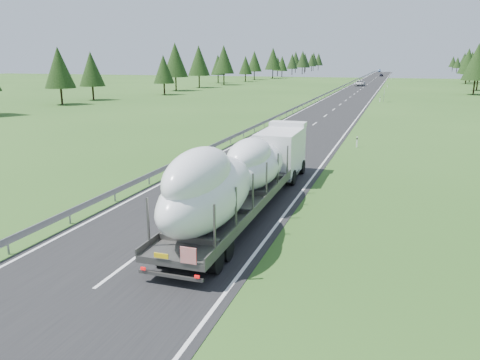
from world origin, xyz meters
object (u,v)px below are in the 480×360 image
(highway_sign, at_px, (384,92))
(boat_truck, at_px, (243,172))
(distant_car_blue, at_px, (379,71))
(distant_van, at_px, (360,83))
(distant_car_dark, at_px, (381,75))

(highway_sign, xyz_separation_m, boat_truck, (-4.70, -72.00, 0.55))
(boat_truck, xyz_separation_m, distant_car_blue, (-5.44, 288.92, -1.57))
(distant_van, height_order, distant_car_dark, distant_van)
(distant_van, bearing_deg, distant_car_dark, 89.85)
(distant_car_blue, bearing_deg, boat_truck, -93.19)
(distant_car_dark, distance_m, distant_car_blue, 77.91)
(highway_sign, xyz_separation_m, distant_car_blue, (-10.14, 216.93, -1.01))
(boat_truck, xyz_separation_m, distant_van, (-4.15, 126.41, -1.53))
(highway_sign, height_order, distant_van, highway_sign)
(distant_van, relative_size, distant_car_dark, 1.48)
(highway_sign, distance_m, distant_van, 55.14)
(boat_truck, relative_size, distant_car_dark, 4.89)
(highway_sign, relative_size, distant_van, 0.43)
(highway_sign, height_order, boat_truck, boat_truck)
(boat_truck, height_order, distant_car_blue, boat_truck)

